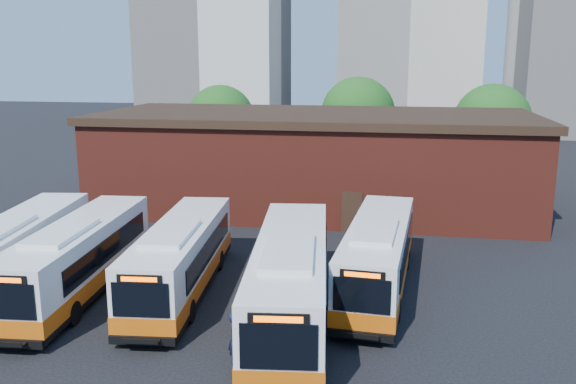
% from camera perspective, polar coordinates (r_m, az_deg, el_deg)
% --- Properties ---
extents(ground, '(220.00, 220.00, 0.00)m').
position_cam_1_polar(ground, '(23.26, -4.23, -12.95)').
color(ground, black).
extents(bus_farwest, '(4.04, 12.08, 3.24)m').
position_cam_1_polar(bus_farwest, '(29.27, -24.07, -5.53)').
color(bus_farwest, white).
rests_on(bus_farwest, ground).
extents(bus_west, '(3.34, 11.93, 3.21)m').
position_cam_1_polar(bus_west, '(27.76, -18.99, -6.09)').
color(bus_west, white).
rests_on(bus_west, ground).
extents(bus_midwest, '(3.45, 11.68, 3.14)m').
position_cam_1_polar(bus_midwest, '(26.78, -9.97, -6.33)').
color(bus_midwest, white).
rests_on(bus_midwest, ground).
extents(bus_mideast, '(4.01, 12.89, 3.46)m').
position_cam_1_polar(bus_mideast, '(23.28, 0.25, -8.67)').
color(bus_mideast, white).
rests_on(bus_mideast, ground).
extents(bus_east, '(3.19, 11.72, 3.16)m').
position_cam_1_polar(bus_east, '(26.91, 8.40, -6.16)').
color(bus_east, white).
rests_on(bus_east, ground).
extents(transit_worker, '(0.43, 0.65, 1.74)m').
position_cam_1_polar(transit_worker, '(20.87, -4.97, -13.42)').
color(transit_worker, black).
rests_on(transit_worker, ground).
extents(depot_building, '(28.60, 12.60, 6.40)m').
position_cam_1_polar(depot_building, '(41.23, 2.49, 3.09)').
color(depot_building, maroon).
rests_on(depot_building, ground).
extents(tree_west, '(6.00, 6.00, 7.65)m').
position_cam_1_polar(tree_west, '(54.78, -6.32, 6.81)').
color(tree_west, '#382314').
rests_on(tree_west, ground).
extents(tree_mid, '(6.56, 6.56, 8.36)m').
position_cam_1_polar(tree_mid, '(54.66, 6.55, 7.25)').
color(tree_mid, '#382314').
rests_on(tree_mid, ground).
extents(tree_east, '(6.24, 6.24, 7.96)m').
position_cam_1_polar(tree_east, '(52.17, 18.54, 6.17)').
color(tree_east, '#382314').
rests_on(tree_east, ground).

